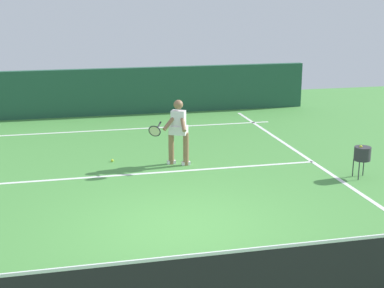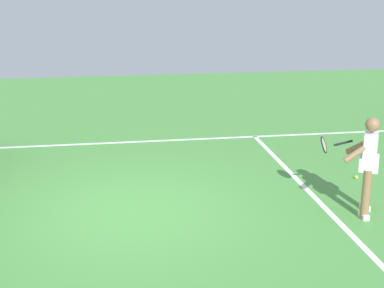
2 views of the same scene
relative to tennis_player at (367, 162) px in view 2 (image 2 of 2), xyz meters
The scene contains 5 objects.
ground_plane 3.76m from the tennis_player, 79.30° to the left, with size 25.86×25.86×0.00m, color #4C9342.
service_line_marking 1.19m from the tennis_player, 36.14° to the left, with size 7.75×0.10×0.01m, color white.
sideline_right_marking 5.87m from the tennis_player, 38.33° to the left, with size 0.10×17.90×0.01m, color white.
tennis_player is the anchor object (origin of this frame).
tennis_ball_near 1.80m from the tennis_player, 21.60° to the right, with size 0.07×0.07×0.07m, color #D1E533.
Camera 2 is at (-8.21, 0.30, 3.52)m, focal length 52.08 mm.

